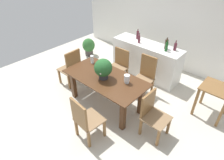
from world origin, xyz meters
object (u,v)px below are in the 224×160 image
at_px(chair_near_right, 85,119).
at_px(wine_glass, 105,63).
at_px(potted_plant_floor, 89,46).
at_px(chair_foot_end, 152,113).
at_px(chair_far_right, 145,74).
at_px(crystal_vase_left, 127,78).
at_px(chair_far_left, 119,64).
at_px(wine_bottle_green, 167,47).
at_px(chair_head_end, 72,67).
at_px(flower_centerpiece, 103,68).
at_px(wine_bottle_clear, 138,35).
at_px(dining_table, 105,83).
at_px(kitchen_counter, 146,60).
at_px(crystal_vase_center_near, 92,59).
at_px(wine_bottle_tall, 139,39).
at_px(side_table, 215,94).
at_px(wine_bottle_amber, 175,47).
at_px(wine_bottle_dark, 166,44).

xyz_separation_m(chair_near_right, wine_glass, (-0.69, 1.27, 0.34)).
relative_size(wine_glass, potted_plant_floor, 0.25).
distance_m(chair_foot_end, chair_far_right, 1.25).
distance_m(chair_far_right, crystal_vase_left, 0.89).
height_order(chair_far_left, wine_bottle_green, wine_bottle_green).
relative_size(chair_head_end, potted_plant_floor, 1.71).
relative_size(flower_centerpiece, wine_bottle_clear, 1.61).
height_order(chair_head_end, flower_centerpiece, flower_centerpiece).
distance_m(dining_table, chair_head_end, 1.19).
bearing_deg(wine_bottle_clear, potted_plant_floor, -167.67).
height_order(chair_foot_end, crystal_vase_left, crystal_vase_left).
relative_size(chair_head_end, kitchen_counter, 0.52).
height_order(wine_glass, wine_bottle_green, wine_bottle_green).
distance_m(chair_far_right, flower_centerpiece, 1.18).
bearing_deg(crystal_vase_center_near, chair_far_right, 34.39).
relative_size(chair_far_left, kitchen_counter, 0.47).
distance_m(wine_bottle_tall, potted_plant_floor, 2.00).
height_order(crystal_vase_left, wine_bottle_tall, wine_bottle_tall).
bearing_deg(chair_far_left, wine_bottle_clear, 92.67).
distance_m(kitchen_counter, side_table, 2.01).
distance_m(chair_far_left, potted_plant_floor, 1.80).
bearing_deg(chair_far_right, flower_centerpiece, -114.08).
bearing_deg(kitchen_counter, wine_bottle_green, -5.25).
bearing_deg(wine_bottle_tall, wine_bottle_clear, 134.64).
relative_size(flower_centerpiece, wine_glass, 3.06).
relative_size(wine_bottle_amber, potted_plant_floor, 0.44).
relative_size(kitchen_counter, wine_bottle_clear, 7.00).
bearing_deg(wine_bottle_green, wine_bottle_dark, 120.80).
xyz_separation_m(chair_head_end, wine_glass, (0.90, 0.31, 0.32)).
distance_m(flower_centerpiece, kitchen_counter, 1.83).
relative_size(wine_bottle_dark, wine_bottle_tall, 1.08).
xyz_separation_m(wine_glass, side_table, (2.19, 0.97, -0.32)).
bearing_deg(wine_bottle_amber, wine_bottle_dark, -161.81).
bearing_deg(chair_head_end, wine_bottle_clear, 157.28).
bearing_deg(chair_near_right, wine_bottle_green, -87.63).
bearing_deg(chair_near_right, potted_plant_floor, -38.67).
relative_size(chair_foot_end, chair_near_right, 0.95).
xyz_separation_m(chair_far_right, wine_bottle_green, (0.09, 0.68, 0.52)).
xyz_separation_m(crystal_vase_center_near, wine_bottle_amber, (1.29, 1.59, 0.17)).
xyz_separation_m(flower_centerpiece, crystal_vase_left, (0.48, 0.19, -0.13)).
xyz_separation_m(chair_near_right, wine_bottle_dark, (0.03, 2.72, 0.54)).
distance_m(kitchen_counter, potted_plant_floor, 2.10).
xyz_separation_m(chair_near_right, wine_bottle_tall, (-0.68, 2.56, 0.52)).
relative_size(wine_bottle_clear, side_table, 0.38).
relative_size(chair_far_left, crystal_vase_left, 4.83).
bearing_deg(chair_head_end, chair_far_right, 120.21).
height_order(crystal_vase_center_near, wine_bottle_amber, wine_bottle_amber).
bearing_deg(chair_head_end, crystal_vase_center_near, 112.84).
relative_size(kitchen_counter, potted_plant_floor, 3.28).
bearing_deg(potted_plant_floor, crystal_vase_center_near, -38.70).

